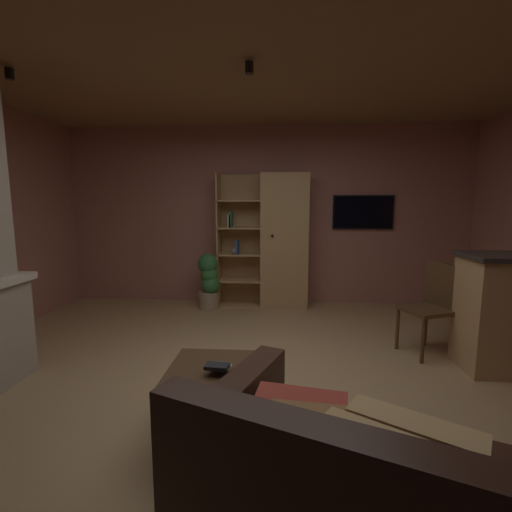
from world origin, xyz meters
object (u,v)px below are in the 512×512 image
at_px(bookshelf_cabinet, 278,242).
at_px(table_book_2, 217,366).
at_px(coffee_table, 213,384).
at_px(dining_chair, 433,302).
at_px(leather_couch, 373,511).
at_px(table_book_0, 220,367).
at_px(table_book_1, 221,366).
at_px(wall_mounted_tv, 363,212).
at_px(potted_floor_plant, 209,281).

relative_size(bookshelf_cabinet, table_book_2, 13.86).
bearing_deg(coffee_table, dining_chair, 37.84).
distance_m(leather_couch, table_book_0, 1.14).
bearing_deg(table_book_0, table_book_1, -66.41).
distance_m(table_book_0, dining_chair, 2.42).
xyz_separation_m(coffee_table, dining_chair, (1.95, 1.51, 0.15)).
height_order(table_book_0, wall_mounted_tv, wall_mounted_tv).
bearing_deg(coffee_table, wall_mounted_tv, 64.08).
xyz_separation_m(bookshelf_cabinet, table_book_0, (-0.34, -3.12, -0.48)).
xyz_separation_m(leather_couch, table_book_2, (-0.75, 0.75, 0.23)).
xyz_separation_m(coffee_table, potted_floor_plant, (-0.60, 2.92, 0.03)).
bearing_deg(potted_floor_plant, bookshelf_cabinet, 12.51).
height_order(bookshelf_cabinet, wall_mounted_tv, bookshelf_cabinet).
bearing_deg(bookshelf_cabinet, coffee_table, -96.95).
distance_m(coffee_table, potted_floor_plant, 2.98).
bearing_deg(table_book_2, potted_floor_plant, 102.07).
bearing_deg(table_book_2, leather_couch, -45.09).
relative_size(dining_chair, potted_floor_plant, 1.15).
height_order(table_book_0, potted_floor_plant, potted_floor_plant).
height_order(leather_couch, wall_mounted_tv, wall_mounted_tv).
height_order(bookshelf_cabinet, potted_floor_plant, bookshelf_cabinet).
xyz_separation_m(dining_chair, wall_mounted_tv, (-0.32, 1.84, 0.86)).
bearing_deg(table_book_1, dining_chair, 38.84).
bearing_deg(leather_couch, wall_mounted_tv, 78.59).
bearing_deg(bookshelf_cabinet, potted_floor_plant, -167.49).
bearing_deg(potted_floor_plant, dining_chair, -28.88).
height_order(table_book_1, table_book_2, table_book_2).
bearing_deg(table_book_1, bookshelf_cabinet, 84.03).
xyz_separation_m(table_book_0, potted_floor_plant, (-0.64, 2.90, -0.07)).
height_order(dining_chair, wall_mounted_tv, wall_mounted_tv).
height_order(table_book_2, potted_floor_plant, potted_floor_plant).
distance_m(table_book_1, table_book_2, 0.06).
distance_m(bookshelf_cabinet, dining_chair, 2.30).
height_order(table_book_2, wall_mounted_tv, wall_mounted_tv).
relative_size(coffee_table, table_book_0, 4.70).
distance_m(table_book_1, wall_mounted_tv, 3.81).
height_order(bookshelf_cabinet, dining_chair, bookshelf_cabinet).
distance_m(leather_couch, dining_chair, 2.61).
bearing_deg(leather_couch, table_book_2, 134.91).
height_order(coffee_table, table_book_0, table_book_0).
bearing_deg(coffee_table, leather_couch, -46.16).
relative_size(leather_couch, wall_mounted_tv, 1.96).
xyz_separation_m(table_book_2, wall_mounted_tv, (1.59, 3.41, 0.86)).
xyz_separation_m(bookshelf_cabinet, coffee_table, (-0.38, -3.14, -0.58)).
relative_size(bookshelf_cabinet, table_book_0, 13.97).
xyz_separation_m(bookshelf_cabinet, table_book_2, (-0.35, -3.20, -0.43)).
relative_size(table_book_0, potted_floor_plant, 0.17).
bearing_deg(dining_chair, table_book_1, -141.16).
bearing_deg(wall_mounted_tv, coffee_table, -115.92).
distance_m(table_book_1, dining_chair, 2.43).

